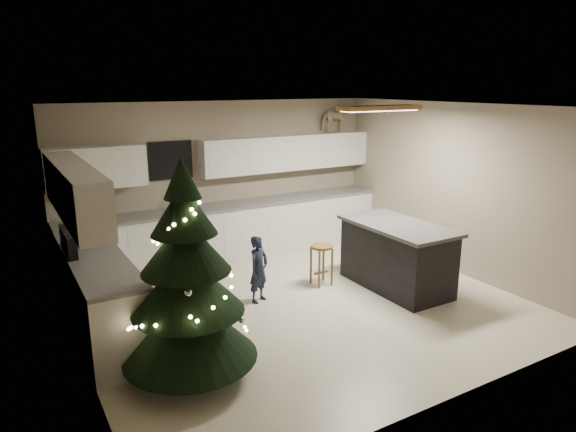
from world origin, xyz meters
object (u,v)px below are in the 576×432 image
at_px(island, 397,256).
at_px(bar_stool, 322,255).
at_px(rocking_horse, 336,118).
at_px(toddler, 259,269).
at_px(christmas_tree, 188,290).

xyz_separation_m(island, bar_stool, (-0.87, 0.63, -0.03)).
bearing_deg(bar_stool, island, -35.82).
bearing_deg(bar_stool, rocking_horse, 50.25).
distance_m(bar_stool, toddler, 1.06).
xyz_separation_m(christmas_tree, rocking_horse, (4.03, 3.19, 1.35)).
bearing_deg(bar_stool, toddler, -176.29).
distance_m(bar_stool, christmas_tree, 2.86).
bearing_deg(island, bar_stool, 144.18).
relative_size(toddler, rocking_horse, 1.54).
relative_size(christmas_tree, toddler, 2.44).
bearing_deg(island, christmas_tree, -168.11).
distance_m(island, christmas_tree, 3.46).
bearing_deg(rocking_horse, toddler, 121.64).
bearing_deg(rocking_horse, christmas_tree, 123.56).
relative_size(christmas_tree, rocking_horse, 3.75).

